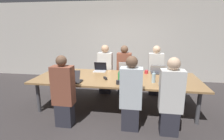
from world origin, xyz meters
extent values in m
plane|color=#383333|center=(0.00, 0.00, 0.00)|extent=(24.00, 24.00, 0.00)
cube|color=beige|center=(0.00, 2.47, 1.40)|extent=(12.00, 0.06, 2.80)
cube|color=#9E7547|center=(0.00, 0.00, 0.72)|extent=(3.77, 1.41, 0.04)
cylinder|color=#4C4C51|center=(-1.71, -0.52, 0.35)|extent=(0.08, 0.08, 0.70)
cylinder|color=#4C4C51|center=(1.71, -0.52, 0.35)|extent=(0.08, 0.08, 0.70)
cylinder|color=#4C4C51|center=(-1.71, 0.52, 0.35)|extent=(0.08, 0.08, 0.70)
cylinder|color=#4C4C51|center=(1.71, 0.52, 0.35)|extent=(0.08, 0.08, 0.70)
cube|color=#333338|center=(1.00, 0.49, 0.75)|extent=(0.35, 0.20, 0.02)
cube|color=#333338|center=(1.00, 0.57, 0.86)|extent=(0.36, 0.08, 0.20)
cube|color=silver|center=(1.00, 0.56, 0.86)|extent=(0.35, 0.08, 0.19)
cube|color=#2D2D38|center=(0.98, 0.98, 0.23)|extent=(0.32, 0.24, 0.45)
cube|color=silver|center=(0.98, 0.98, 0.82)|extent=(0.40, 0.24, 0.74)
sphere|color=beige|center=(0.98, 0.98, 1.30)|extent=(0.21, 0.21, 0.21)
cylinder|color=red|center=(0.71, 0.47, 0.79)|extent=(0.09, 0.09, 0.08)
cube|color=gray|center=(1.10, -0.41, 0.75)|extent=(0.35, 0.24, 0.02)
cube|color=gray|center=(1.10, -0.51, 0.88)|extent=(0.36, 0.07, 0.24)
cube|color=black|center=(1.10, -0.50, 0.88)|extent=(0.35, 0.07, 0.24)
cube|color=#2D2D38|center=(1.09, -0.95, 0.23)|extent=(0.32, 0.24, 0.45)
cube|color=silver|center=(1.09, -0.95, 0.82)|extent=(0.40, 0.24, 0.74)
sphere|color=beige|center=(1.09, -0.95, 1.30)|extent=(0.22, 0.22, 0.22)
cylinder|color=#ADD1E0|center=(0.83, -0.27, 0.84)|extent=(0.08, 0.08, 0.20)
cylinder|color=#ADD1E0|center=(0.83, -0.27, 0.96)|extent=(0.04, 0.04, 0.04)
cube|color=#333338|center=(-0.85, -0.47, 0.75)|extent=(0.30, 0.26, 0.02)
cube|color=#333338|center=(-0.85, -0.56, 0.89)|extent=(0.31, 0.11, 0.25)
cube|color=silver|center=(-0.85, -0.55, 0.88)|extent=(0.30, 0.11, 0.24)
cube|color=#2D2D38|center=(-0.89, -0.96, 0.23)|extent=(0.32, 0.24, 0.45)
cube|color=brown|center=(-0.89, -0.96, 0.82)|extent=(0.40, 0.24, 0.74)
sphere|color=brown|center=(-0.89, -0.96, 1.29)|extent=(0.20, 0.20, 0.20)
cube|color=silver|center=(-0.51, 0.48, 0.75)|extent=(0.33, 0.23, 0.02)
cube|color=silver|center=(-0.51, 0.57, 0.88)|extent=(0.33, 0.07, 0.23)
cube|color=black|center=(-0.51, 0.56, 0.87)|extent=(0.33, 0.07, 0.22)
cube|color=#2D2D38|center=(-0.44, 0.88, 0.23)|extent=(0.32, 0.24, 0.45)
cube|color=silver|center=(-0.44, 0.88, 0.82)|extent=(0.40, 0.24, 0.74)
sphere|color=tan|center=(-0.44, 0.88, 1.30)|extent=(0.22, 0.22, 0.22)
cube|color=#333338|center=(0.15, 0.48, 0.75)|extent=(0.32, 0.24, 0.02)
cube|color=#333338|center=(0.15, 0.58, 0.88)|extent=(0.33, 0.07, 0.24)
cube|color=silver|center=(0.15, 0.57, 0.88)|extent=(0.32, 0.07, 0.24)
cube|color=#2D2D38|center=(0.10, 0.91, 0.23)|extent=(0.32, 0.24, 0.45)
cube|color=brown|center=(0.10, 0.91, 0.82)|extent=(0.40, 0.24, 0.74)
sphere|color=brown|center=(0.10, 0.91, 1.30)|extent=(0.21, 0.21, 0.21)
cylinder|color=brown|center=(0.42, 0.45, 0.79)|extent=(0.07, 0.07, 0.09)
cube|color=#333338|center=(0.39, -0.51, 0.75)|extent=(0.33, 0.23, 0.02)
cube|color=#333338|center=(0.39, -0.62, 0.88)|extent=(0.34, 0.04, 0.23)
cube|color=black|center=(0.39, -0.61, 0.88)|extent=(0.33, 0.04, 0.23)
cube|color=#2D2D38|center=(0.39, -0.90, 0.23)|extent=(0.32, 0.24, 0.45)
cube|color=silver|center=(0.39, -0.90, 0.82)|extent=(0.40, 0.24, 0.74)
sphere|color=brown|center=(0.39, -0.90, 1.30)|extent=(0.21, 0.21, 0.21)
cylinder|color=#232328|center=(0.11, -0.51, 0.79)|extent=(0.09, 0.09, 0.09)
cylinder|color=green|center=(0.11, -0.38, 0.85)|extent=(0.06, 0.06, 0.21)
cylinder|color=green|center=(0.11, -0.38, 0.97)|extent=(0.03, 0.03, 0.05)
cube|color=black|center=(-0.22, -0.19, 0.77)|extent=(0.11, 0.15, 0.05)
camera|label=1|loc=(0.51, -3.91, 1.89)|focal=28.00mm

